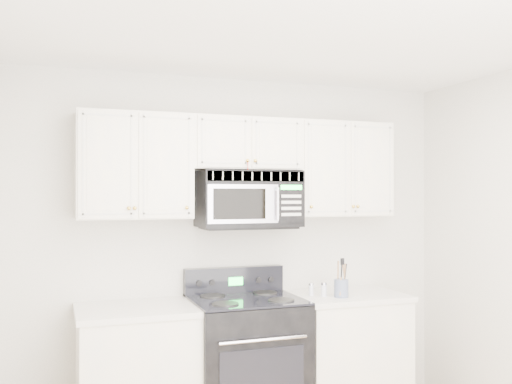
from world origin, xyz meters
name	(u,v)px	position (x,y,z in m)	size (l,w,h in m)	color
room	(343,273)	(0.00, 0.00, 1.30)	(3.51, 3.51, 2.61)	#917952
base_cabinet_left	(140,379)	(-0.80, 1.44, 0.43)	(0.86, 0.65, 0.92)	#F1E7CC
base_cabinet_right	(346,356)	(0.80, 1.44, 0.43)	(0.86, 0.65, 0.92)	#F1E7CC
range	(246,360)	(-0.04, 1.42, 0.48)	(0.79, 0.72, 1.13)	black
upper_cabinets	(243,163)	(0.00, 1.58, 1.93)	(2.44, 0.37, 0.75)	#F1E7CC
microwave	(249,199)	(0.03, 1.55, 1.66)	(0.76, 0.43, 0.42)	black
utensil_crock	(341,287)	(0.68, 1.30, 1.00)	(0.11, 0.11, 0.29)	slate
shaker_salt	(311,289)	(0.50, 1.44, 0.97)	(0.04, 0.04, 0.09)	silver
shaker_pepper	(324,289)	(0.57, 1.37, 0.97)	(0.04, 0.04, 0.11)	silver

